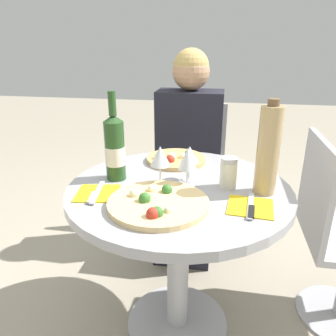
# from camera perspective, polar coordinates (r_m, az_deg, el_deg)

# --- Properties ---
(ground_plane) EXTENTS (12.00, 12.00, 0.00)m
(ground_plane) POSITION_cam_1_polar(r_m,az_deg,el_deg) (1.69, 1.60, -25.49)
(ground_plane) COLOR #9E937F
(ground_plane) RESTS_ON ground
(dining_table) EXTENTS (0.87, 0.87, 0.71)m
(dining_table) POSITION_cam_1_polar(r_m,az_deg,el_deg) (1.35, 1.84, -9.32)
(dining_table) COLOR #B2B2B7
(dining_table) RESTS_ON ground_plane
(chair_behind_diner) EXTENTS (0.43, 0.43, 0.86)m
(chair_behind_diner) POSITION_cam_1_polar(r_m,az_deg,el_deg) (2.12, 3.77, -1.23)
(chair_behind_diner) COLOR #ADADB2
(chair_behind_diner) RESTS_ON ground_plane
(seated_diner) EXTENTS (0.38, 0.44, 1.20)m
(seated_diner) POSITION_cam_1_polar(r_m,az_deg,el_deg) (1.94, 3.39, 0.69)
(seated_diner) COLOR black
(seated_diner) RESTS_ON ground_plane
(pizza_large) EXTENTS (0.35, 0.35, 0.05)m
(pizza_large) POSITION_cam_1_polar(r_m,az_deg,el_deg) (1.12, -1.82, -6.10)
(pizza_large) COLOR #E5C17F
(pizza_large) RESTS_ON dining_table
(pizza_small_far) EXTENTS (0.27, 0.27, 0.05)m
(pizza_small_far) POSITION_cam_1_polar(r_m,az_deg,el_deg) (1.53, 1.44, 1.63)
(pizza_small_far) COLOR tan
(pizza_small_far) RESTS_ON dining_table
(wine_bottle) EXTENTS (0.08, 0.08, 0.35)m
(wine_bottle) POSITION_cam_1_polar(r_m,az_deg,el_deg) (1.31, -9.25, 3.48)
(wine_bottle) COLOR #23471E
(wine_bottle) RESTS_ON dining_table
(tall_carafe) EXTENTS (0.08, 0.08, 0.35)m
(tall_carafe) POSITION_cam_1_polar(r_m,az_deg,el_deg) (1.22, 17.03, 3.01)
(tall_carafe) COLOR tan
(tall_carafe) RESTS_ON dining_table
(sugar_shaker) EXTENTS (0.07, 0.07, 0.12)m
(sugar_shaker) POSITION_cam_1_polar(r_m,az_deg,el_deg) (1.26, 10.53, -0.84)
(sugar_shaker) COLOR silver
(sugar_shaker) RESTS_ON dining_table
(wine_glass_front_left) EXTENTS (0.08, 0.08, 0.16)m
(wine_glass_front_left) POSITION_cam_1_polar(r_m,az_deg,el_deg) (1.24, -1.39, 1.95)
(wine_glass_front_left) COLOR silver
(wine_glass_front_left) RESTS_ON dining_table
(wine_glass_front_right) EXTENTS (0.07, 0.07, 0.16)m
(wine_glass_front_right) POSITION_cam_1_polar(r_m,az_deg,el_deg) (1.22, 3.43, 1.45)
(wine_glass_front_right) COLOR silver
(wine_glass_front_right) RESTS_ON dining_table
(wine_glass_back_right) EXTENTS (0.07, 0.07, 0.14)m
(wine_glass_back_right) POSITION_cam_1_polar(r_m,az_deg,el_deg) (1.30, 3.80, 2.26)
(wine_glass_back_right) COLOR silver
(wine_glass_back_right) RESTS_ON dining_table
(place_setting_left) EXTENTS (0.17, 0.19, 0.01)m
(place_setting_left) POSITION_cam_1_polar(r_m,az_deg,el_deg) (1.23, -12.25, -4.32)
(place_setting_left) COLOR gold
(place_setting_left) RESTS_ON dining_table
(place_setting_right) EXTENTS (0.16, 0.19, 0.01)m
(place_setting_right) POSITION_cam_1_polar(r_m,az_deg,el_deg) (1.15, 14.16, -6.57)
(place_setting_right) COLOR gold
(place_setting_right) RESTS_ON dining_table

